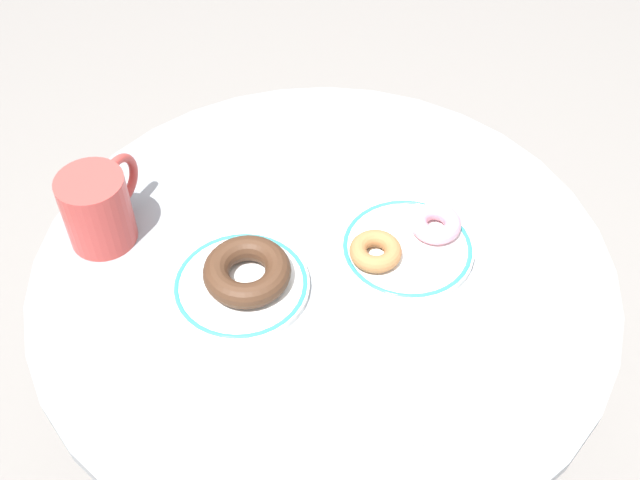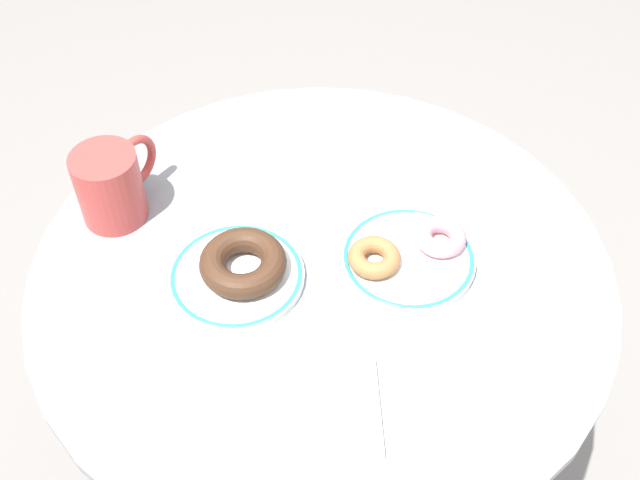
{
  "view_description": "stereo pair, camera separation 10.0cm",
  "coord_description": "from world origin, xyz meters",
  "px_view_note": "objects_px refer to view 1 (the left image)",
  "views": [
    {
      "loc": [
        -0.35,
        -0.55,
        1.48
      ],
      "look_at": [
        0.0,
        0.02,
        0.74
      ],
      "focal_mm": 44.42,
      "sensor_mm": 36.0,
      "label": 1
    },
    {
      "loc": [
        -0.26,
        -0.59,
        1.48
      ],
      "look_at": [
        0.0,
        0.02,
        0.74
      ],
      "focal_mm": 44.42,
      "sensor_mm": 36.0,
      "label": 2
    }
  ],
  "objects_px": {
    "donut_pink_frosted": "(436,224)",
    "cafe_table": "(323,351)",
    "donut_cinnamon": "(376,251)",
    "plate_left": "(241,285)",
    "paper_napkin": "(352,407)",
    "donut_chocolate": "(247,271)",
    "coffee_mug": "(99,207)",
    "plate_right": "(407,248)"
  },
  "relations": [
    {
      "from": "paper_napkin",
      "to": "coffee_mug",
      "type": "relative_size",
      "value": 1.06
    },
    {
      "from": "plate_left",
      "to": "donut_cinnamon",
      "type": "relative_size",
      "value": 2.56
    },
    {
      "from": "plate_right",
      "to": "donut_chocolate",
      "type": "relative_size",
      "value": 1.58
    },
    {
      "from": "donut_chocolate",
      "to": "coffee_mug",
      "type": "height_order",
      "value": "coffee_mug"
    },
    {
      "from": "plate_left",
      "to": "donut_chocolate",
      "type": "relative_size",
      "value": 1.57
    },
    {
      "from": "cafe_table",
      "to": "plate_left",
      "type": "xyz_separation_m",
      "value": [
        -0.11,
        0.03,
        0.2
      ]
    },
    {
      "from": "plate_left",
      "to": "paper_napkin",
      "type": "bearing_deg",
      "value": -84.17
    },
    {
      "from": "plate_left",
      "to": "coffee_mug",
      "type": "relative_size",
      "value": 1.41
    },
    {
      "from": "donut_cinnamon",
      "to": "coffee_mug",
      "type": "xyz_separation_m",
      "value": [
        -0.27,
        0.23,
        0.03
      ]
    },
    {
      "from": "plate_right",
      "to": "plate_left",
      "type": "bearing_deg",
      "value": 163.69
    },
    {
      "from": "plate_left",
      "to": "donut_cinnamon",
      "type": "height_order",
      "value": "donut_cinnamon"
    },
    {
      "from": "donut_pink_frosted",
      "to": "cafe_table",
      "type": "bearing_deg",
      "value": 167.74
    },
    {
      "from": "donut_cinnamon",
      "to": "plate_left",
      "type": "bearing_deg",
      "value": 161.48
    },
    {
      "from": "plate_left",
      "to": "coffee_mug",
      "type": "distance_m",
      "value": 0.21
    },
    {
      "from": "plate_left",
      "to": "donut_cinnamon",
      "type": "distance_m",
      "value": 0.17
    },
    {
      "from": "donut_pink_frosted",
      "to": "donut_cinnamon",
      "type": "distance_m",
      "value": 0.09
    },
    {
      "from": "cafe_table",
      "to": "donut_chocolate",
      "type": "relative_size",
      "value": 6.85
    },
    {
      "from": "donut_pink_frosted",
      "to": "plate_left",
      "type": "bearing_deg",
      "value": 167.27
    },
    {
      "from": "paper_napkin",
      "to": "donut_chocolate",
      "type": "bearing_deg",
      "value": 93.28
    },
    {
      "from": "plate_left",
      "to": "plate_right",
      "type": "xyz_separation_m",
      "value": [
        0.21,
        -0.06,
        0.0
      ]
    },
    {
      "from": "cafe_table",
      "to": "donut_chocolate",
      "type": "bearing_deg",
      "value": 165.69
    },
    {
      "from": "cafe_table",
      "to": "plate_right",
      "type": "xyz_separation_m",
      "value": [
        0.11,
        -0.04,
        0.2
      ]
    },
    {
      "from": "cafe_table",
      "to": "paper_napkin",
      "type": "bearing_deg",
      "value": -113.94
    },
    {
      "from": "cafe_table",
      "to": "plate_right",
      "type": "distance_m",
      "value": 0.23
    },
    {
      "from": "cafe_table",
      "to": "plate_left",
      "type": "height_order",
      "value": "plate_left"
    },
    {
      "from": "plate_right",
      "to": "cafe_table",
      "type": "bearing_deg",
      "value": 160.87
    },
    {
      "from": "cafe_table",
      "to": "donut_chocolate",
      "type": "height_order",
      "value": "donut_chocolate"
    },
    {
      "from": "donut_chocolate",
      "to": "coffee_mug",
      "type": "distance_m",
      "value": 0.21
    },
    {
      "from": "donut_cinnamon",
      "to": "paper_napkin",
      "type": "xyz_separation_m",
      "value": [
        -0.14,
        -0.16,
        -0.02
      ]
    },
    {
      "from": "donut_chocolate",
      "to": "donut_cinnamon",
      "type": "relative_size",
      "value": 1.63
    },
    {
      "from": "cafe_table",
      "to": "donut_cinnamon",
      "type": "distance_m",
      "value": 0.22
    },
    {
      "from": "plate_left",
      "to": "cafe_table",
      "type": "bearing_deg",
      "value": -13.41
    },
    {
      "from": "paper_napkin",
      "to": "coffee_mug",
      "type": "height_order",
      "value": "coffee_mug"
    },
    {
      "from": "donut_pink_frosted",
      "to": "donut_cinnamon",
      "type": "xyz_separation_m",
      "value": [
        -0.09,
        0.0,
        0.0
      ]
    },
    {
      "from": "donut_chocolate",
      "to": "coffee_mug",
      "type": "relative_size",
      "value": 0.9
    },
    {
      "from": "plate_left",
      "to": "donut_pink_frosted",
      "type": "xyz_separation_m",
      "value": [
        0.26,
        -0.06,
        0.02
      ]
    },
    {
      "from": "donut_pink_frosted",
      "to": "paper_napkin",
      "type": "bearing_deg",
      "value": -146.64
    },
    {
      "from": "donut_chocolate",
      "to": "donut_pink_frosted",
      "type": "height_order",
      "value": "donut_chocolate"
    },
    {
      "from": "plate_left",
      "to": "donut_cinnamon",
      "type": "xyz_separation_m",
      "value": [
        0.16,
        -0.06,
        0.02
      ]
    },
    {
      "from": "coffee_mug",
      "to": "cafe_table",
      "type": "bearing_deg",
      "value": -43.3
    },
    {
      "from": "cafe_table",
      "to": "donut_pink_frosted",
      "type": "xyz_separation_m",
      "value": [
        0.15,
        -0.03,
        0.21
      ]
    },
    {
      "from": "plate_right",
      "to": "donut_cinnamon",
      "type": "height_order",
      "value": "donut_cinnamon"
    }
  ]
}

